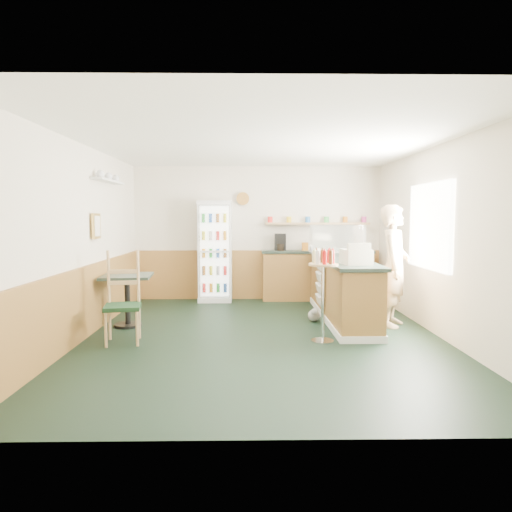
{
  "coord_description": "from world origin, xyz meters",
  "views": [
    {
      "loc": [
        -0.19,
        -6.32,
        1.69
      ],
      "look_at": [
        -0.07,
        0.6,
        1.09
      ],
      "focal_mm": 32.0,
      "sensor_mm": 36.0,
      "label": 1
    }
  ],
  "objects_px": {
    "cafe_chair": "(124,294)",
    "shopkeeper": "(394,266)",
    "cafe_table": "(127,290)",
    "cash_register": "(356,257)",
    "display_case": "(337,241)",
    "condiment_stand": "(323,281)",
    "drinks_fridge": "(215,251)"
  },
  "relations": [
    {
      "from": "cafe_chair",
      "to": "shopkeeper",
      "type": "bearing_deg",
      "value": 1.74
    },
    {
      "from": "cafe_table",
      "to": "cafe_chair",
      "type": "distance_m",
      "value": 0.86
    },
    {
      "from": "cafe_table",
      "to": "cash_register",
      "type": "bearing_deg",
      "value": -8.28
    },
    {
      "from": "cash_register",
      "to": "cafe_chair",
      "type": "xyz_separation_m",
      "value": [
        -3.22,
        -0.34,
        -0.47
      ]
    },
    {
      "from": "shopkeeper",
      "to": "cafe_table",
      "type": "xyz_separation_m",
      "value": [
        -4.1,
        0.04,
        -0.37
      ]
    },
    {
      "from": "cash_register",
      "to": "shopkeeper",
      "type": "distance_m",
      "value": 0.86
    },
    {
      "from": "display_case",
      "to": "cafe_table",
      "type": "distance_m",
      "value": 3.6
    },
    {
      "from": "shopkeeper",
      "to": "condiment_stand",
      "type": "height_order",
      "value": "shopkeeper"
    },
    {
      "from": "drinks_fridge",
      "to": "shopkeeper",
      "type": "xyz_separation_m",
      "value": [
        2.9,
        -2.15,
        -0.06
      ]
    },
    {
      "from": "shopkeeper",
      "to": "cash_register",
      "type": "bearing_deg",
      "value": 147.8
    },
    {
      "from": "display_case",
      "to": "cafe_table",
      "type": "xyz_separation_m",
      "value": [
        -3.4,
        -0.96,
        -0.71
      ]
    },
    {
      "from": "drinks_fridge",
      "to": "cash_register",
      "type": "distance_m",
      "value": 3.41
    },
    {
      "from": "drinks_fridge",
      "to": "condiment_stand",
      "type": "bearing_deg",
      "value": -61.23
    },
    {
      "from": "condiment_stand",
      "to": "cafe_table",
      "type": "height_order",
      "value": "condiment_stand"
    },
    {
      "from": "cash_register",
      "to": "cafe_chair",
      "type": "height_order",
      "value": "cafe_chair"
    },
    {
      "from": "cash_register",
      "to": "cafe_chair",
      "type": "relative_size",
      "value": 0.32
    },
    {
      "from": "cafe_table",
      "to": "cafe_chair",
      "type": "xyz_separation_m",
      "value": [
        0.18,
        -0.83,
        0.08
      ]
    },
    {
      "from": "drinks_fridge",
      "to": "condiment_stand",
      "type": "relative_size",
      "value": 1.61
    },
    {
      "from": "drinks_fridge",
      "to": "cafe_table",
      "type": "distance_m",
      "value": 2.47
    },
    {
      "from": "condiment_stand",
      "to": "cafe_chair",
      "type": "xyz_separation_m",
      "value": [
        -2.68,
        0.09,
        -0.19
      ]
    },
    {
      "from": "cafe_table",
      "to": "shopkeeper",
      "type": "bearing_deg",
      "value": -0.51
    },
    {
      "from": "display_case",
      "to": "shopkeeper",
      "type": "xyz_separation_m",
      "value": [
        0.7,
        -1.0,
        -0.34
      ]
    },
    {
      "from": "cafe_table",
      "to": "drinks_fridge",
      "type": "bearing_deg",
      "value": 60.42
    },
    {
      "from": "cafe_table",
      "to": "cafe_chair",
      "type": "relative_size",
      "value": 0.65
    },
    {
      "from": "display_case",
      "to": "condiment_stand",
      "type": "relative_size",
      "value": 0.75
    },
    {
      "from": "display_case",
      "to": "cafe_chair",
      "type": "bearing_deg",
      "value": -150.89
    },
    {
      "from": "cash_register",
      "to": "display_case",
      "type": "bearing_deg",
      "value": 82.24
    },
    {
      "from": "condiment_stand",
      "to": "cafe_chair",
      "type": "relative_size",
      "value": 1.01
    },
    {
      "from": "drinks_fridge",
      "to": "cash_register",
      "type": "relative_size",
      "value": 5.13
    },
    {
      "from": "condiment_stand",
      "to": "shopkeeper",
      "type": "bearing_deg",
      "value": 35.57
    },
    {
      "from": "display_case",
      "to": "condiment_stand",
      "type": "xyz_separation_m",
      "value": [
        -0.54,
        -1.88,
        -0.44
      ]
    },
    {
      "from": "display_case",
      "to": "cash_register",
      "type": "height_order",
      "value": "display_case"
    }
  ]
}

